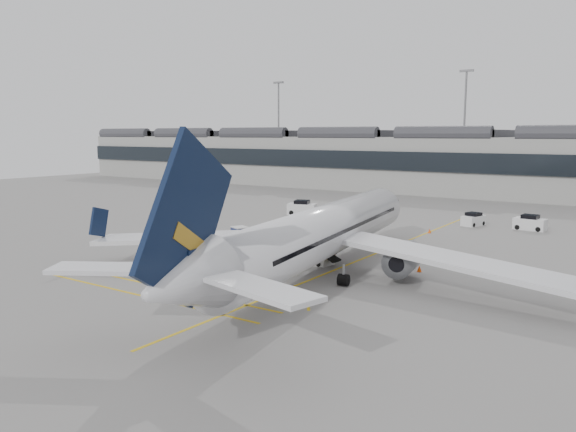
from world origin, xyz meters
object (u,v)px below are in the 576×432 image
Objects in this scene: pushback_tug at (207,247)px; airliner_main at (320,234)px; baggage_cart_a at (318,251)px; ramp_agent_a at (314,245)px; belt_loader at (309,256)px; ramp_agent_b at (332,247)px.

airliner_main is at bearing -1.79° from pushback_tug.
ramp_agent_a reaches higher than baggage_cart_a.
belt_loader reaches higher than ramp_agent_b.
belt_loader is at bearing -95.87° from ramp_agent_a.
pushback_tug is (-8.97, -5.71, -0.27)m from ramp_agent_a.
pushback_tug is at bearing 176.63° from baggage_cart_a.
airliner_main is 9.31m from ramp_agent_a.
ramp_agent_b is at bearing 103.84° from airliner_main.
belt_loader is 3.30× the size of ramp_agent_b.
airliner_main is 8.43× the size of belt_loader.
pushback_tug is at bearing 26.11° from ramp_agent_b.
ramp_agent_a is 10.63m from pushback_tug.
airliner_main reaches higher than belt_loader.
pushback_tug is (-10.78, -6.00, -0.26)m from ramp_agent_b.
belt_loader is 3.24× the size of ramp_agent_a.
baggage_cart_a is (0.23, 1.28, 0.22)m from belt_loader.
belt_loader is at bearing 15.44° from pushback_tug.
baggage_cart_a is at bearing 84.74° from belt_loader.
airliner_main is 27.34× the size of ramp_agent_a.
ramp_agent_b is at bearing -21.01° from ramp_agent_a.
ramp_agent_b is (-3.20, 7.65, -2.71)m from airliner_main.
pushback_tug is at bearing -164.39° from belt_loader.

